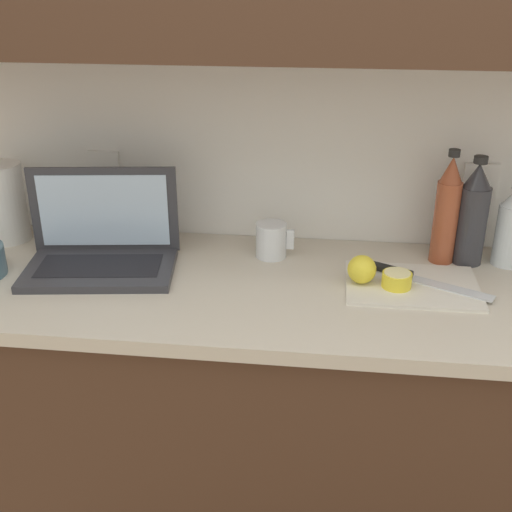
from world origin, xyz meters
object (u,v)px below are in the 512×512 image
at_px(cutting_board, 412,285).
at_px(lemon_whole_beside, 362,269).
at_px(knife, 409,275).
at_px(bottle_green_soda, 511,228).
at_px(laptop, 102,245).
at_px(paper_towel_roll, 3,202).
at_px(bottle_water_clear, 447,211).
at_px(lemon_half_cut, 397,280).
at_px(measuring_cup, 272,240).
at_px(bottle_oil_tall, 473,215).

xyz_separation_m(cutting_board, lemon_whole_beside, (-0.12, -0.01, 0.04)).
bearing_deg(knife, bottle_green_soda, 53.08).
distance_m(laptop, paper_towel_roll, 0.36).
relative_size(knife, paper_towel_roll, 1.31).
xyz_separation_m(laptop, knife, (0.78, 0.00, -0.04)).
bearing_deg(bottle_water_clear, paper_towel_roll, 179.92).
height_order(bottle_green_soda, bottle_water_clear, bottle_water_clear).
relative_size(lemon_half_cut, measuring_cup, 0.70).
distance_m(lemon_half_cut, bottle_oil_tall, 0.29).
relative_size(measuring_cup, paper_towel_roll, 0.46).
relative_size(bottle_water_clear, measuring_cup, 2.96).
bearing_deg(bottle_oil_tall, measuring_cup, -177.09).
bearing_deg(laptop, measuring_cup, 6.82).
xyz_separation_m(knife, paper_towel_roll, (-1.11, 0.13, 0.09)).
bearing_deg(paper_towel_roll, cutting_board, -8.37).
bearing_deg(bottle_green_soda, laptop, -172.53).
xyz_separation_m(knife, lemon_whole_beside, (-0.12, -0.04, 0.03)).
relative_size(laptop, bottle_green_soda, 1.81).
height_order(knife, bottle_oil_tall, bottle_oil_tall).
xyz_separation_m(lemon_whole_beside, bottle_oil_tall, (0.28, 0.17, 0.09)).
distance_m(laptop, lemon_half_cut, 0.75).
bearing_deg(laptop, lemon_whole_beside, -10.45).
bearing_deg(knife, bottle_water_clear, 80.22).
bearing_deg(laptop, bottle_green_soda, -0.19).
bearing_deg(knife, paper_towel_roll, -160.46).
height_order(lemon_whole_beside, bottle_oil_tall, bottle_oil_tall).
relative_size(laptop, measuring_cup, 3.98).
distance_m(lemon_half_cut, lemon_whole_beside, 0.09).
relative_size(knife, bottle_green_soda, 1.29).
xyz_separation_m(cutting_board, paper_towel_roll, (-1.12, 0.16, 0.11)).
bearing_deg(bottle_oil_tall, lemon_whole_beside, -148.85).
relative_size(lemon_half_cut, paper_towel_roll, 0.32).
xyz_separation_m(cutting_board, bottle_green_soda, (0.26, 0.16, 0.10)).
xyz_separation_m(laptop, measuring_cup, (0.43, 0.11, -0.01)).
bearing_deg(laptop, cutting_board, -9.52).
bearing_deg(lemon_whole_beside, cutting_board, 3.13).
height_order(bottle_oil_tall, paper_towel_roll, bottle_oil_tall).
relative_size(cutting_board, bottle_green_soda, 1.42).
height_order(measuring_cup, paper_towel_roll, paper_towel_roll).
distance_m(lemon_whole_beside, bottle_oil_tall, 0.34).
height_order(bottle_oil_tall, bottle_water_clear, bottle_water_clear).
distance_m(laptop, bottle_water_clear, 0.89).
height_order(lemon_half_cut, lemon_whole_beside, lemon_whole_beside).
relative_size(laptop, knife, 1.41).
distance_m(cutting_board, bottle_green_soda, 0.32).
distance_m(laptop, cutting_board, 0.79).
xyz_separation_m(bottle_oil_tall, paper_towel_roll, (-1.27, 0.00, -0.02)).
xyz_separation_m(bottle_water_clear, measuring_cup, (-0.45, -0.03, -0.09)).
height_order(cutting_board, bottle_oil_tall, bottle_oil_tall).
height_order(lemon_half_cut, paper_towel_roll, paper_towel_roll).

